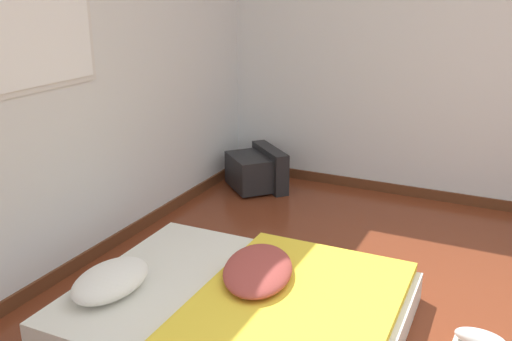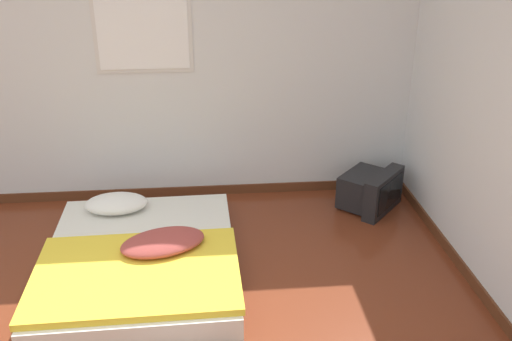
% 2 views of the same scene
% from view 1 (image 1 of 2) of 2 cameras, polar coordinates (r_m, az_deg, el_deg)
% --- Properties ---
extents(wall_back, '(7.45, 0.08, 2.60)m').
position_cam_1_polar(wall_back, '(3.49, -22.18, 8.52)').
color(wall_back, silver).
rests_on(wall_back, ground_plane).
extents(mattress_bed, '(1.44, 1.78, 0.32)m').
position_cam_1_polar(mattress_bed, '(3.21, -1.63, -13.43)').
color(mattress_bed, silver).
rests_on(mattress_bed, ground_plane).
extents(crt_tv, '(0.66, 0.66, 0.37)m').
position_cam_1_polar(crt_tv, '(5.16, 0.13, 0.05)').
color(crt_tv, black).
rests_on(crt_tv, ground_plane).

